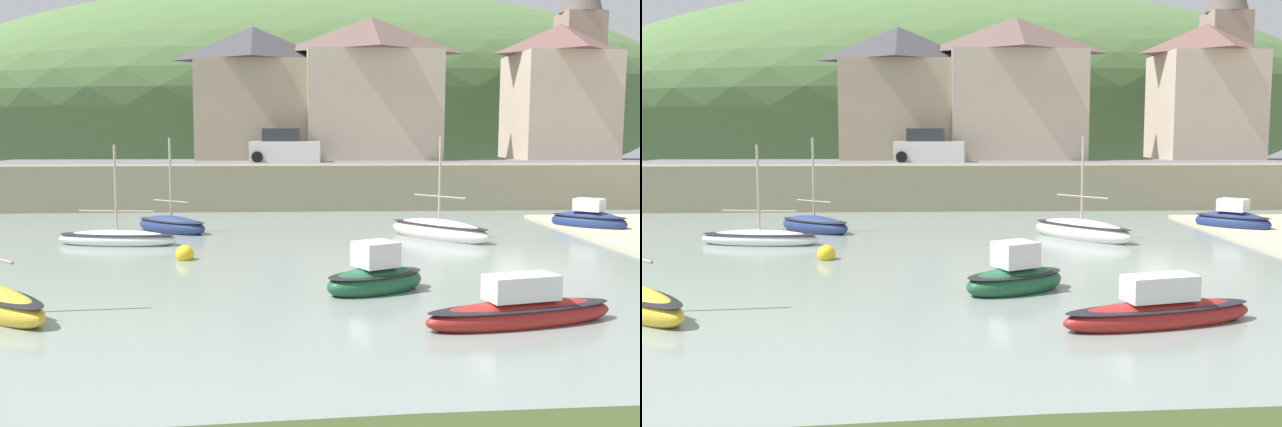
{
  "view_description": "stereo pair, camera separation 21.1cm",
  "coord_description": "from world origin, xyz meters",
  "views": [
    {
      "loc": [
        -6.87,
        -20.11,
        4.1
      ],
      "look_at": [
        -5.52,
        4.35,
        1.24
      ],
      "focal_mm": 38.91,
      "sensor_mm": 36.0,
      "label": 1
    },
    {
      "loc": [
        -6.66,
        -20.13,
        4.1
      ],
      "look_at": [
        -5.52,
        4.35,
        1.24
      ],
      "focal_mm": 38.91,
      "sensor_mm": 36.0,
      "label": 2
    }
  ],
  "objects": [
    {
      "name": "dinghy_open_wooden",
      "position": [
        -1.77,
        -5.87,
        0.31
      ],
      "size": [
        4.57,
        2.0,
        1.25
      ],
      "rotation": [
        0.0,
        0.0,
        0.24
      ],
      "color": "maroon",
      "rests_on": "ground"
    },
    {
      "name": "parked_car_near_slipway",
      "position": [
        -6.68,
        20.7,
        3.2
      ],
      "size": [
        4.26,
        2.12,
        1.95
      ],
      "rotation": [
        0.0,
        0.0,
        -0.11
      ],
      "color": "silver",
      "rests_on": "ground"
    },
    {
      "name": "sailboat_blue_trim",
      "position": [
        6.3,
        8.75,
        0.38
      ],
      "size": [
        3.29,
        3.17,
        1.52
      ],
      "rotation": [
        0.0,
        0.0,
        -0.74
      ],
      "color": "navy",
      "rests_on": "ground"
    },
    {
      "name": "sailboat_white_hull",
      "position": [
        -0.79,
        6.25,
        0.31
      ],
      "size": [
        3.78,
        4.12,
        4.19
      ],
      "rotation": [
        0.0,
        0.0,
        -0.86
      ],
      "color": "white",
      "rests_on": "ground"
    },
    {
      "name": "church_with_spire",
      "position": [
        14.39,
        29.2,
        10.23
      ],
      "size": [
        3.0,
        3.0,
        15.18
      ],
      "color": "tan",
      "rests_on": "ground"
    },
    {
      "name": "quay_seawall",
      "position": [
        0.0,
        17.5,
        1.36
      ],
      "size": [
        48.0,
        9.4,
        2.4
      ],
      "color": "gray",
      "rests_on": "ground"
    },
    {
      "name": "sailboat_nearest_shore",
      "position": [
        -11.46,
        8.69,
        0.28
      ],
      "size": [
        3.65,
        3.22,
        4.1
      ],
      "rotation": [
        0.0,
        0.0,
        -0.66
      ],
      "color": "navy",
      "rests_on": "ground"
    },
    {
      "name": "mooring_buoy",
      "position": [
        -10.03,
        2.29,
        0.18
      ],
      "size": [
        0.6,
        0.6,
        0.6
      ],
      "color": "yellow",
      "rests_on": "ground"
    },
    {
      "name": "sailboat_tall_mast",
      "position": [
        -4.46,
        -2.57,
        0.36
      ],
      "size": [
        3.11,
        2.43,
        1.5
      ],
      "rotation": [
        0.0,
        0.0,
        0.48
      ],
      "color": "#1E5635",
      "rests_on": "ground"
    },
    {
      "name": "hillside_backdrop",
      "position": [
        -3.87,
        55.2,
        7.69
      ],
      "size": [
        80.0,
        44.0,
        21.96
      ],
      "color": "#4F713D",
      "rests_on": "ground"
    },
    {
      "name": "sailboat_far_left",
      "position": [
        -12.94,
        5.48,
        0.23
      ],
      "size": [
        4.59,
        1.82,
        3.83
      ],
      "rotation": [
        0.0,
        0.0,
        -0.15
      ],
      "color": "white",
      "rests_on": "ground"
    },
    {
      "name": "waterfront_building_centre",
      "position": [
        -1.06,
        25.2,
        7.03
      ],
      "size": [
        8.7,
        6.13,
        9.1
      ],
      "color": "beige",
      "rests_on": "ground"
    },
    {
      "name": "waterfront_building_left",
      "position": [
        -8.64,
        25.2,
        6.7
      ],
      "size": [
        7.45,
        5.16,
        8.43
      ],
      "color": "tan",
      "rests_on": "ground"
    },
    {
      "name": "waterfront_building_right",
      "position": [
        11.41,
        25.2,
        6.86
      ],
      "size": [
        6.32,
        6.26,
        8.76
      ],
      "color": "beige",
      "rests_on": "ground"
    }
  ]
}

